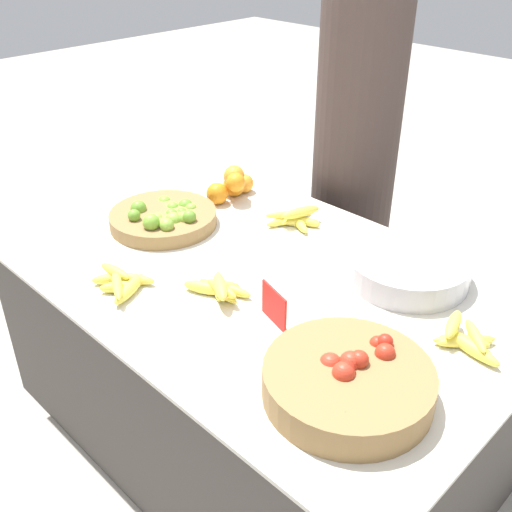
{
  "coord_description": "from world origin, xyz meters",
  "views": [
    {
      "loc": [
        1.04,
        -1.04,
        1.56
      ],
      "look_at": [
        0.0,
        0.0,
        0.68
      ],
      "focal_mm": 42.0,
      "sensor_mm": 36.0,
      "label": 1
    }
  ],
  "objects": [
    {
      "name": "banana_bunch_front_right",
      "position": [
        0.6,
        0.11,
        0.65
      ],
      "size": [
        0.18,
        0.13,
        0.06
      ],
      "color": "#EFDB4C",
      "rests_on": "market_table"
    },
    {
      "name": "ground_plane",
      "position": [
        0.0,
        0.0,
        0.0
      ],
      "size": [
        12.0,
        12.0,
        0.0
      ],
      "primitive_type": "plane",
      "color": "#ADA599"
    },
    {
      "name": "tomato_basket",
      "position": [
        0.5,
        -0.22,
        0.67
      ],
      "size": [
        0.37,
        0.37,
        0.11
      ],
      "color": "olive",
      "rests_on": "market_table"
    },
    {
      "name": "metal_bowl",
      "position": [
        0.33,
        0.27,
        0.67
      ],
      "size": [
        0.34,
        0.34,
        0.07
      ],
      "color": "#B7B7BF",
      "rests_on": "market_table"
    },
    {
      "name": "banana_bunch_middle_left",
      "position": [
        -0.2,
        -0.33,
        0.65
      ],
      "size": [
        0.18,
        0.16,
        0.05
      ],
      "color": "#EFDB4C",
      "rests_on": "market_table"
    },
    {
      "name": "price_sign",
      "position": [
        0.21,
        -0.14,
        0.68
      ],
      "size": [
        0.11,
        0.04,
        0.1
      ],
      "rotation": [
        0.0,
        0.0,
        -0.28
      ],
      "color": "red",
      "rests_on": "market_table"
    },
    {
      "name": "market_table",
      "position": [
        0.0,
        0.0,
        0.32
      ],
      "size": [
        1.55,
        0.99,
        0.63
      ],
      "color": "#4C4742",
      "rests_on": "ground_plane"
    },
    {
      "name": "banana_bunch_front_center",
      "position": [
        0.02,
        -0.16,
        0.65
      ],
      "size": [
        0.18,
        0.14,
        0.06
      ],
      "color": "#EFDB4C",
      "rests_on": "market_table"
    },
    {
      "name": "orange_pile",
      "position": [
        -0.41,
        0.29,
        0.69
      ],
      "size": [
        0.13,
        0.21,
        0.13
      ],
      "color": "orange",
      "rests_on": "market_table"
    },
    {
      "name": "vendor_person",
      "position": [
        -0.21,
        0.75,
        0.77
      ],
      "size": [
        0.32,
        0.32,
        1.65
      ],
      "color": "#473833",
      "rests_on": "ground_plane"
    },
    {
      "name": "banana_bunch_middle_right",
      "position": [
        -0.11,
        0.3,
        0.65
      ],
      "size": [
        0.16,
        0.19,
        0.06
      ],
      "color": "#EFDB4C",
      "rests_on": "market_table"
    },
    {
      "name": "lime_bowl",
      "position": [
        -0.41,
        -0.01,
        0.66
      ],
      "size": [
        0.35,
        0.35,
        0.09
      ],
      "color": "olive",
      "rests_on": "market_table"
    }
  ]
}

